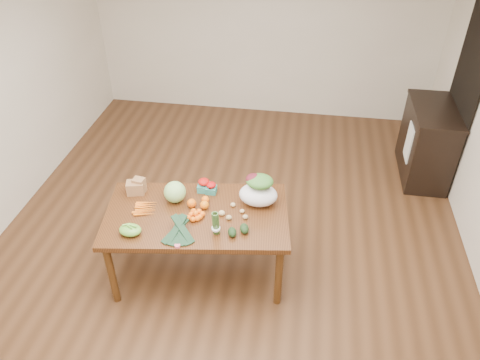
% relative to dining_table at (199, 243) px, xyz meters
% --- Properties ---
extents(floor, '(6.00, 6.00, 0.00)m').
position_rel_dining_table_xyz_m(floor, '(0.21, 0.52, -0.38)').
color(floor, '#54341D').
rests_on(floor, ground).
extents(room_walls, '(5.02, 6.02, 2.70)m').
position_rel_dining_table_xyz_m(room_walls, '(0.21, 0.52, 0.97)').
color(room_walls, silver).
rests_on(room_walls, floor).
extents(dining_table, '(1.78, 1.15, 0.75)m').
position_rel_dining_table_xyz_m(dining_table, '(0.00, 0.00, 0.00)').
color(dining_table, '#562E14').
rests_on(dining_table, floor).
extents(doorway_dark, '(0.02, 1.00, 2.10)m').
position_rel_dining_table_xyz_m(doorway_dark, '(2.69, 2.12, 0.68)').
color(doorway_dark, black).
rests_on(doorway_dark, floor).
extents(cabinet, '(0.52, 1.02, 0.94)m').
position_rel_dining_table_xyz_m(cabinet, '(2.43, 2.10, 0.10)').
color(cabinet, black).
rests_on(cabinet, floor).
extents(dish_towel, '(0.02, 0.28, 0.45)m').
position_rel_dining_table_xyz_m(dish_towel, '(2.17, 1.92, 0.18)').
color(dish_towel, white).
rests_on(dish_towel, cabinet).
extents(paper_bag, '(0.24, 0.21, 0.15)m').
position_rel_dining_table_xyz_m(paper_bag, '(-0.65, 0.21, 0.45)').
color(paper_bag, olive).
rests_on(paper_bag, dining_table).
extents(cabbage, '(0.21, 0.21, 0.21)m').
position_rel_dining_table_xyz_m(cabbage, '(-0.24, 0.15, 0.48)').
color(cabbage, '#A1CB75').
rests_on(cabbage, dining_table).
extents(strawberry_basket_a, '(0.13, 0.13, 0.11)m').
position_rel_dining_table_xyz_m(strawberry_basket_a, '(-0.00, 0.35, 0.43)').
color(strawberry_basket_a, red).
rests_on(strawberry_basket_a, dining_table).
extents(strawberry_basket_b, '(0.11, 0.11, 0.09)m').
position_rel_dining_table_xyz_m(strawberry_basket_b, '(0.07, 0.33, 0.42)').
color(strawberry_basket_b, red).
rests_on(strawberry_basket_b, dining_table).
extents(orange_a, '(0.09, 0.09, 0.09)m').
position_rel_dining_table_xyz_m(orange_a, '(-0.06, 0.09, 0.42)').
color(orange_a, orange).
rests_on(orange_a, dining_table).
extents(orange_b, '(0.07, 0.07, 0.07)m').
position_rel_dining_table_xyz_m(orange_b, '(0.05, 0.17, 0.41)').
color(orange_b, orange).
rests_on(orange_b, dining_table).
extents(orange_c, '(0.08, 0.08, 0.08)m').
position_rel_dining_table_xyz_m(orange_c, '(0.06, 0.08, 0.42)').
color(orange_c, '#FB9C0F').
rests_on(orange_c, dining_table).
extents(mandarin_cluster, '(0.20, 0.20, 0.08)m').
position_rel_dining_table_xyz_m(mandarin_cluster, '(0.01, -0.06, 0.42)').
color(mandarin_cluster, orange).
rests_on(mandarin_cluster, dining_table).
extents(carrots, '(0.25, 0.24, 0.03)m').
position_rel_dining_table_xyz_m(carrots, '(-0.49, -0.02, 0.39)').
color(carrots, orange).
rests_on(carrots, dining_table).
extents(snap_pea_bag, '(0.20, 0.15, 0.09)m').
position_rel_dining_table_xyz_m(snap_pea_bag, '(-0.50, -0.35, 0.42)').
color(snap_pea_bag, '#74B73E').
rests_on(snap_pea_bag, dining_table).
extents(kale_bunch, '(0.37, 0.44, 0.16)m').
position_rel_dining_table_xyz_m(kale_bunch, '(-0.07, -0.34, 0.45)').
color(kale_bunch, '#152F1D').
rests_on(kale_bunch, dining_table).
extents(asparagus_bundle, '(0.10, 0.13, 0.26)m').
position_rel_dining_table_xyz_m(asparagus_bundle, '(0.23, -0.24, 0.50)').
color(asparagus_bundle, '#53843C').
rests_on(asparagus_bundle, dining_table).
extents(potato_a, '(0.06, 0.05, 0.05)m').
position_rel_dining_table_xyz_m(potato_a, '(0.23, 0.01, 0.40)').
color(potato_a, '#DCB67F').
rests_on(potato_a, dining_table).
extents(potato_b, '(0.05, 0.05, 0.05)m').
position_rel_dining_table_xyz_m(potato_b, '(0.31, -0.04, 0.40)').
color(potato_b, tan).
rests_on(potato_b, dining_table).
extents(potato_c, '(0.04, 0.04, 0.04)m').
position_rel_dining_table_xyz_m(potato_c, '(0.41, 0.08, 0.39)').
color(potato_c, tan).
rests_on(potato_c, dining_table).
extents(potato_d, '(0.05, 0.04, 0.04)m').
position_rel_dining_table_xyz_m(potato_d, '(0.32, 0.15, 0.40)').
color(potato_d, '#DAB27E').
rests_on(potato_d, dining_table).
extents(potato_e, '(0.05, 0.04, 0.04)m').
position_rel_dining_table_xyz_m(potato_e, '(0.45, -0.00, 0.40)').
color(potato_e, tan).
rests_on(potato_e, dining_table).
extents(avocado_a, '(0.10, 0.13, 0.07)m').
position_rel_dining_table_xyz_m(avocado_a, '(0.37, -0.24, 0.41)').
color(avocado_a, black).
rests_on(avocado_a, dining_table).
extents(avocado_b, '(0.11, 0.13, 0.08)m').
position_rel_dining_table_xyz_m(avocado_b, '(0.47, -0.18, 0.41)').
color(avocado_b, black).
rests_on(avocado_b, dining_table).
extents(salad_bag, '(0.39, 0.32, 0.28)m').
position_rel_dining_table_xyz_m(salad_bag, '(0.54, 0.24, 0.51)').
color(salad_bag, white).
rests_on(salad_bag, dining_table).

